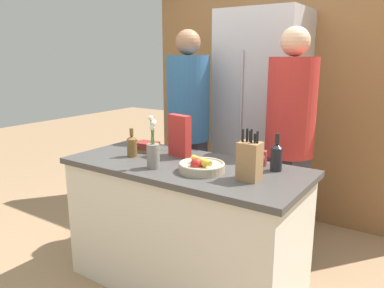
% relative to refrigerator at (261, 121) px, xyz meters
% --- Properties ---
extents(ground_plane, '(14.00, 14.00, 0.00)m').
position_rel_refrigerator_xyz_m(ground_plane, '(0.02, -1.29, -1.01)').
color(ground_plane, '#A37F5B').
extents(kitchen_island, '(1.65, 0.74, 0.90)m').
position_rel_refrigerator_xyz_m(kitchen_island, '(0.02, -1.29, -0.56)').
color(kitchen_island, silver).
rests_on(kitchen_island, ground_plane).
extents(back_wall_wood, '(2.85, 0.12, 2.60)m').
position_rel_refrigerator_xyz_m(back_wall_wood, '(0.02, 0.36, 0.29)').
color(back_wall_wood, olive).
rests_on(back_wall_wood, ground_plane).
extents(refrigerator, '(0.74, 0.63, 2.02)m').
position_rel_refrigerator_xyz_m(refrigerator, '(0.00, 0.00, 0.00)').
color(refrigerator, '#B7B7BC').
rests_on(refrigerator, ground_plane).
extents(fruit_bowl, '(0.29, 0.29, 0.10)m').
position_rel_refrigerator_xyz_m(fruit_bowl, '(0.21, -1.38, -0.07)').
color(fruit_bowl, tan).
rests_on(fruit_bowl, kitchen_island).
extents(knife_block, '(0.13, 0.11, 0.30)m').
position_rel_refrigerator_xyz_m(knife_block, '(0.53, -1.35, 0.01)').
color(knife_block, '#A87A4C').
rests_on(knife_block, kitchen_island).
extents(flower_vase, '(0.08, 0.08, 0.34)m').
position_rel_refrigerator_xyz_m(flower_vase, '(-0.09, -1.48, 0.01)').
color(flower_vase, gray).
rests_on(flower_vase, kitchen_island).
extents(cereal_box, '(0.19, 0.10, 0.30)m').
position_rel_refrigerator_xyz_m(cereal_box, '(-0.12, -1.15, 0.04)').
color(cereal_box, red).
rests_on(cereal_box, kitchen_island).
extents(coffee_mug, '(0.10, 0.11, 0.10)m').
position_rel_refrigerator_xyz_m(coffee_mug, '(0.46, -1.04, -0.06)').
color(coffee_mug, '#99332D').
rests_on(coffee_mug, kitchen_island).
extents(book_stack, '(0.20, 0.15, 0.07)m').
position_rel_refrigerator_xyz_m(book_stack, '(-0.43, -1.16, -0.07)').
color(book_stack, '#99844C').
rests_on(book_stack, kitchen_island).
extents(bottle_oil, '(0.07, 0.07, 0.21)m').
position_rel_refrigerator_xyz_m(bottle_oil, '(-0.40, -1.34, -0.03)').
color(bottle_oil, brown).
rests_on(bottle_oil, kitchen_island).
extents(bottle_vinegar, '(0.07, 0.07, 0.24)m').
position_rel_refrigerator_xyz_m(bottle_vinegar, '(0.59, -1.09, -0.01)').
color(bottle_vinegar, black).
rests_on(bottle_vinegar, kitchen_island).
extents(person_at_sink, '(0.38, 0.38, 1.83)m').
position_rel_refrigerator_xyz_m(person_at_sink, '(-0.44, -0.58, 0.02)').
color(person_at_sink, '#383842').
rests_on(person_at_sink, ground_plane).
extents(person_in_blue, '(0.36, 0.36, 1.82)m').
position_rel_refrigerator_xyz_m(person_in_blue, '(0.49, -0.59, 0.02)').
color(person_in_blue, '#383842').
rests_on(person_in_blue, ground_plane).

